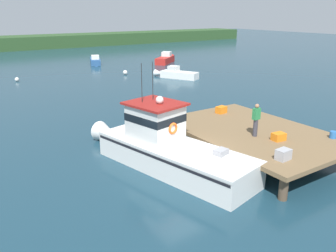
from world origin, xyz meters
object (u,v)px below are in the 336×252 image
Objects in this scene: crate_stack_mid_dock at (283,154)px; mooring_buoy_outer at (17,79)px; bait_bucket at (333,135)px; mooring_buoy_spare_mooring at (125,72)px; main_fishing_boat at (165,146)px; crate_stack_near_edge at (279,137)px; crate_single_by_cleat at (221,110)px; moored_boat_near_channel at (95,61)px; deckhand_by_the_boat at (256,119)px; moored_boat_outer_mooring at (176,74)px; moored_boat_far_left at (166,59)px.

crate_stack_mid_dock is 1.40× the size of mooring_buoy_outer.
bait_bucket is 27.79m from mooring_buoy_spare_mooring.
main_fishing_boat is 5.39m from crate_stack_near_edge.
crate_stack_near_edge is at bearing -99.95° from crate_single_by_cleat.
moored_boat_near_channel is at bearing 79.08° from crate_stack_mid_dock.
deckhand_by_the_boat reaches higher than mooring_buoy_spare_mooring.
mooring_buoy_spare_mooring is at bearing 78.73° from crate_stack_near_edge.
main_fishing_boat is 4.59m from deckhand_by_the_boat.
mooring_buoy_spare_mooring is 1.20× the size of mooring_buoy_outer.
bait_bucket is 0.07× the size of moored_boat_outer_mooring.
crate_stack_mid_dock is 37.34m from moored_boat_far_left.
deckhand_by_the_boat is (1.16, 2.64, 0.63)m from crate_stack_mid_dock.
crate_stack_mid_dock reaches higher than bait_bucket.
main_fishing_boat reaches higher than mooring_buoy_spare_mooring.
deckhand_by_the_boat is 26.05m from mooring_buoy_spare_mooring.
crate_single_by_cleat is 1.76× the size of bait_bucket.
mooring_buoy_outer is (-1.46, 26.23, -0.79)m from main_fishing_boat.
moored_boat_far_left is (12.16, 33.25, -0.85)m from bait_bucket.
crate_stack_mid_dock is at bearing -174.96° from bait_bucket.
moored_boat_far_left is at bearing 56.72° from main_fishing_boat.
deckhand_by_the_boat is at bearing -109.07° from crate_single_by_cleat.
crate_stack_mid_dock is (-1.66, -1.61, 0.04)m from crate_stack_near_edge.
crate_single_by_cleat is 7.10m from crate_stack_mid_dock.
crate_single_by_cleat is at bearing 69.03° from crate_stack_mid_dock.
crate_stack_near_edge is 1.76× the size of bait_bucket.
deckhand_by_the_boat reaches higher than crate_stack_mid_dock.
main_fishing_boat reaches higher than deckhand_by_the_boat.
main_fishing_boat is 23.01m from moored_boat_outer_mooring.
crate_stack_near_edge is 0.12× the size of moored_boat_outer_mooring.
mooring_buoy_spare_mooring is (-0.38, -9.84, -0.18)m from moored_boat_near_channel.
mooring_buoy_spare_mooring is at bearing 126.21° from moored_boat_outer_mooring.
moored_boat_outer_mooring is at bearing 63.61° from crate_single_by_cleat.
crate_stack_near_edge is 26.91m from mooring_buoy_spare_mooring.
main_fishing_boat is 8.11m from bait_bucket.
crate_single_by_cleat reaches higher than mooring_buoy_spare_mooring.
crate_stack_near_edge is (4.63, -2.74, 0.37)m from main_fishing_boat.
crate_stack_mid_dock is 1.17× the size of mooring_buoy_spare_mooring.
moored_boat_outer_mooring is 16.89m from mooring_buoy_outer.
moored_boat_far_left is at bearing -25.21° from moored_boat_near_channel.
crate_stack_near_edge is 2.32m from crate_stack_mid_dock.
mooring_buoy_spare_mooring is (9.88, 23.63, -0.75)m from main_fishing_boat.
moored_boat_outer_mooring is 9.84× the size of mooring_buoy_spare_mooring.
moored_boat_outer_mooring is at bearing -117.71° from moored_boat_far_left.
moored_boat_outer_mooring is (3.32, -14.91, 0.01)m from moored_boat_near_channel.
main_fishing_boat is at bearing 149.41° from crate_stack_near_edge.
moored_boat_far_left is (13.70, 26.98, -0.88)m from crate_single_by_cleat.
deckhand_by_the_boat is at bearing -115.96° from moored_boat_far_left.
crate_single_by_cleat is 18.21m from moored_boat_outer_mooring.
mooring_buoy_outer is (-5.59, 27.94, -1.84)m from deckhand_by_the_boat.
deckhand_by_the_boat is at bearing 66.24° from crate_stack_mid_dock.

